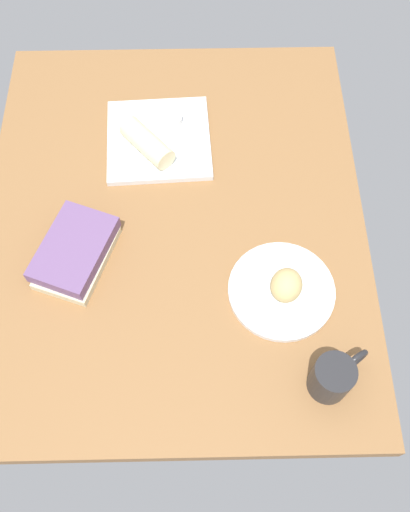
{
  "coord_description": "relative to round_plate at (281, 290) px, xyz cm",
  "views": [
    {
      "loc": [
        70.44,
        6.03,
        117.38
      ],
      "look_at": [
        12.86,
        7.12,
        7.0
      ],
      "focal_mm": 39.36,
      "sensor_mm": 36.0,
      "label": 1
    }
  ],
  "objects": [
    {
      "name": "scone_pastry",
      "position": [
        0.51,
        0.56,
        3.88
      ],
      "size": [
        9.49,
        8.82,
        6.35
      ],
      "primitive_type": "ellipsoid",
      "rotation": [
        0.0,
        0.0,
        5.98
      ],
      "color": "tan",
      "rests_on": "round_plate"
    },
    {
      "name": "coffee_mug",
      "position": [
        20.59,
        7.98,
        4.36
      ],
      "size": [
        9.8,
        12.18,
        9.91
      ],
      "color": "#262628",
      "rests_on": "dining_table"
    },
    {
      "name": "sauce_cup",
      "position": [
        -47.33,
        -24.63,
        2.28
      ],
      "size": [
        5.74,
        5.74,
        2.58
      ],
      "color": "silver",
      "rests_on": "square_plate"
    },
    {
      "name": "square_plate",
      "position": [
        -42.42,
        -27.76,
        0.1
      ],
      "size": [
        27.12,
        27.12,
        1.6
      ],
      "primitive_type": "cube",
      "rotation": [
        0.0,
        0.0,
        0.05
      ],
      "color": "white",
      "rests_on": "dining_table"
    },
    {
      "name": "round_plate",
      "position": [
        0.0,
        0.0,
        0.0
      ],
      "size": [
        23.51,
        23.51,
        1.4
      ],
      "primitive_type": "cylinder",
      "color": "white",
      "rests_on": "dining_table"
    },
    {
      "name": "breakfast_wrap",
      "position": [
        -38.5,
        -30.27,
        3.7
      ],
      "size": [
        14.91,
        14.0,
        5.61
      ],
      "primitive_type": "cylinder",
      "rotation": [
        1.57,
        0.0,
        5.43
      ],
      "color": "beige",
      "rests_on": "square_plate"
    },
    {
      "name": "dining_table",
      "position": [
        -20.54,
        -23.78,
        -2.7
      ],
      "size": [
        110.0,
        90.0,
        4.0
      ],
      "primitive_type": "cube",
      "color": "olive",
      "rests_on": "ground"
    },
    {
      "name": "book_stack",
      "position": [
        -9.32,
        -45.67,
        2.05
      ],
      "size": [
        24.36,
        19.87,
        5.47
      ],
      "color": "beige",
      "rests_on": "dining_table"
    }
  ]
}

